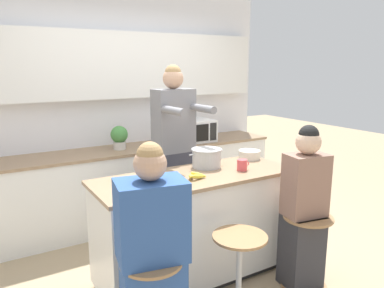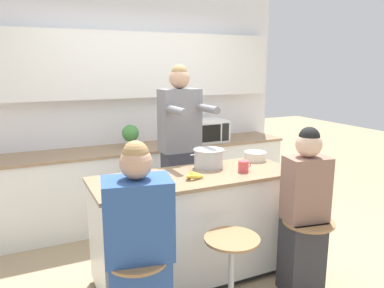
{
  "view_description": "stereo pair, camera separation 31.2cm",
  "coord_description": "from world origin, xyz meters",
  "px_view_note": "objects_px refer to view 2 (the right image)",
  "views": [
    {
      "loc": [
        -1.58,
        -2.55,
        1.83
      ],
      "look_at": [
        0.0,
        0.07,
        1.18
      ],
      "focal_mm": 35.0,
      "sensor_mm": 36.0,
      "label": 1
    },
    {
      "loc": [
        -1.3,
        -2.7,
        1.83
      ],
      "look_at": [
        0.0,
        0.07,
        1.18
      ],
      "focal_mm": 35.0,
      "sensor_mm": 36.0,
      "label": 2
    }
  ],
  "objects_px": {
    "bar_stool_rightmost": "(306,253)",
    "person_cooking": "(180,157)",
    "coffee_cup_near": "(243,166)",
    "microwave": "(205,131)",
    "person_wrapped_blanket": "(139,252)",
    "fruit_bowl": "(255,156)",
    "potted_plant": "(131,135)",
    "bar_stool_center": "(231,272)",
    "person_seated_near": "(304,218)",
    "banana_bunch": "(193,176)",
    "kitchen_island": "(195,226)",
    "cooking_pot": "(209,158)"
  },
  "relations": [
    {
      "from": "kitchen_island",
      "to": "bar_stool_rightmost",
      "type": "relative_size",
      "value": 2.74
    },
    {
      "from": "kitchen_island",
      "to": "potted_plant",
      "type": "bearing_deg",
      "value": 95.89
    },
    {
      "from": "banana_bunch",
      "to": "potted_plant",
      "type": "bearing_deg",
      "value": 93.0
    },
    {
      "from": "kitchen_island",
      "to": "person_wrapped_blanket",
      "type": "height_order",
      "value": "person_wrapped_blanket"
    },
    {
      "from": "person_cooking",
      "to": "microwave",
      "type": "height_order",
      "value": "person_cooking"
    },
    {
      "from": "person_seated_near",
      "to": "cooking_pot",
      "type": "distance_m",
      "value": 0.94
    },
    {
      "from": "person_seated_near",
      "to": "potted_plant",
      "type": "distance_m",
      "value": 2.18
    },
    {
      "from": "kitchen_island",
      "to": "coffee_cup_near",
      "type": "height_order",
      "value": "coffee_cup_near"
    },
    {
      "from": "person_seated_near",
      "to": "banana_bunch",
      "type": "bearing_deg",
      "value": 157.51
    },
    {
      "from": "bar_stool_center",
      "to": "bar_stool_rightmost",
      "type": "height_order",
      "value": "same"
    },
    {
      "from": "coffee_cup_near",
      "to": "microwave",
      "type": "height_order",
      "value": "microwave"
    },
    {
      "from": "bar_stool_center",
      "to": "banana_bunch",
      "type": "height_order",
      "value": "banana_bunch"
    },
    {
      "from": "person_cooking",
      "to": "person_seated_near",
      "type": "xyz_separation_m",
      "value": [
        0.54,
        -1.22,
        -0.28
      ]
    },
    {
      "from": "person_seated_near",
      "to": "microwave",
      "type": "distance_m",
      "value": 1.99
    },
    {
      "from": "person_cooking",
      "to": "kitchen_island",
      "type": "bearing_deg",
      "value": -104.26
    },
    {
      "from": "cooking_pot",
      "to": "fruit_bowl",
      "type": "bearing_deg",
      "value": 3.15
    },
    {
      "from": "fruit_bowl",
      "to": "banana_bunch",
      "type": "height_order",
      "value": "fruit_bowl"
    },
    {
      "from": "banana_bunch",
      "to": "bar_stool_rightmost",
      "type": "bearing_deg",
      "value": -33.94
    },
    {
      "from": "potted_plant",
      "to": "banana_bunch",
      "type": "bearing_deg",
      "value": -87.0
    },
    {
      "from": "microwave",
      "to": "potted_plant",
      "type": "xyz_separation_m",
      "value": [
        -0.94,
        0.03,
        0.01
      ]
    },
    {
      "from": "person_wrapped_blanket",
      "to": "potted_plant",
      "type": "bearing_deg",
      "value": 86.04
    },
    {
      "from": "bar_stool_center",
      "to": "coffee_cup_near",
      "type": "distance_m",
      "value": 0.9
    },
    {
      "from": "bar_stool_center",
      "to": "bar_stool_rightmost",
      "type": "relative_size",
      "value": 1.0
    },
    {
      "from": "person_cooking",
      "to": "fruit_bowl",
      "type": "bearing_deg",
      "value": -39.98
    },
    {
      "from": "person_wrapped_blanket",
      "to": "person_seated_near",
      "type": "distance_m",
      "value": 1.35
    },
    {
      "from": "potted_plant",
      "to": "person_seated_near",
      "type": "bearing_deg",
      "value": -67.39
    },
    {
      "from": "coffee_cup_near",
      "to": "cooking_pot",
      "type": "bearing_deg",
      "value": 128.64
    },
    {
      "from": "microwave",
      "to": "fruit_bowl",
      "type": "bearing_deg",
      "value": -93.35
    },
    {
      "from": "bar_stool_rightmost",
      "to": "person_cooking",
      "type": "xyz_separation_m",
      "value": [
        -0.55,
        1.26,
        0.56
      ]
    },
    {
      "from": "bar_stool_rightmost",
      "to": "person_seated_near",
      "type": "relative_size",
      "value": 0.46
    },
    {
      "from": "bar_stool_rightmost",
      "to": "person_cooking",
      "type": "height_order",
      "value": "person_cooking"
    },
    {
      "from": "coffee_cup_near",
      "to": "microwave",
      "type": "xyz_separation_m",
      "value": [
        0.39,
        1.48,
        0.05
      ]
    },
    {
      "from": "person_seated_near",
      "to": "microwave",
      "type": "bearing_deg",
      "value": 96.39
    },
    {
      "from": "person_cooking",
      "to": "person_wrapped_blanket",
      "type": "distance_m",
      "value": 1.49
    },
    {
      "from": "coffee_cup_near",
      "to": "microwave",
      "type": "bearing_deg",
      "value": 75.39
    },
    {
      "from": "fruit_bowl",
      "to": "banana_bunch",
      "type": "distance_m",
      "value": 0.84
    },
    {
      "from": "person_cooking",
      "to": "person_wrapped_blanket",
      "type": "relative_size",
      "value": 1.32
    },
    {
      "from": "person_cooking",
      "to": "cooking_pot",
      "type": "xyz_separation_m",
      "value": [
        0.06,
        -0.49,
        0.09
      ]
    },
    {
      "from": "fruit_bowl",
      "to": "coffee_cup_near",
      "type": "height_order",
      "value": "coffee_cup_near"
    },
    {
      "from": "fruit_bowl",
      "to": "potted_plant",
      "type": "xyz_separation_m",
      "value": [
        -0.87,
        1.22,
        0.07
      ]
    },
    {
      "from": "person_cooking",
      "to": "coffee_cup_near",
      "type": "distance_m",
      "value": 0.79
    },
    {
      "from": "person_cooking",
      "to": "microwave",
      "type": "xyz_separation_m",
      "value": [
        0.65,
        0.74,
        0.11
      ]
    },
    {
      "from": "person_cooking",
      "to": "potted_plant",
      "type": "xyz_separation_m",
      "value": [
        -0.29,
        0.76,
        0.12
      ]
    },
    {
      "from": "bar_stool_center",
      "to": "bar_stool_rightmost",
      "type": "bearing_deg",
      "value": -0.62
    },
    {
      "from": "cooking_pot",
      "to": "potted_plant",
      "type": "relative_size",
      "value": 1.33
    },
    {
      "from": "person_cooking",
      "to": "coffee_cup_near",
      "type": "xyz_separation_m",
      "value": [
        0.27,
        -0.74,
        0.06
      ]
    },
    {
      "from": "person_cooking",
      "to": "cooking_pot",
      "type": "bearing_deg",
      "value": -84.27
    },
    {
      "from": "bar_stool_rightmost",
      "to": "coffee_cup_near",
      "type": "relative_size",
      "value": 5.19
    },
    {
      "from": "person_wrapped_blanket",
      "to": "cooking_pot",
      "type": "xyz_separation_m",
      "value": [
        0.88,
        0.73,
        0.36
      ]
    },
    {
      "from": "microwave",
      "to": "person_seated_near",
      "type": "bearing_deg",
      "value": -93.41
    }
  ]
}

